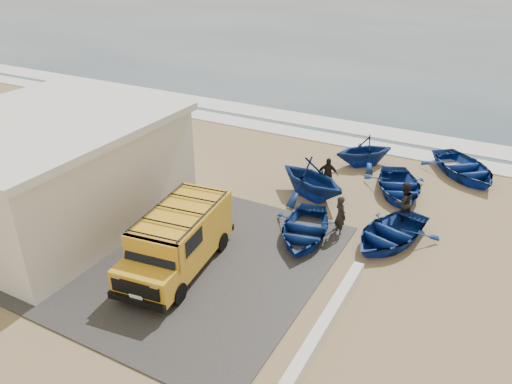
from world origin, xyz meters
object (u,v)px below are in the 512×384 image
at_px(boat_mid_right, 399,186).
at_px(boat_far_right, 464,168).
at_px(boat_mid_left, 312,178).
at_px(boat_far_left, 364,151).
at_px(building, 48,169).
at_px(fisherman_middle, 404,202).
at_px(boat_near_left, 304,229).
at_px(fisherman_front, 340,215).
at_px(van, 178,238).
at_px(fisherman_back, 327,175).
at_px(parapet, 327,322).
at_px(boat_near_right, 390,233).

xyz_separation_m(boat_mid_right, boat_far_right, (2.34, 3.49, 0.03)).
xyz_separation_m(boat_mid_left, boat_far_left, (0.99, 4.58, -0.13)).
distance_m(building, boat_mid_left, 11.08).
height_order(building, boat_mid_right, building).
xyz_separation_m(building, boat_far_left, (9.75, 11.27, -1.35)).
bearing_deg(boat_mid_left, fisherman_middle, -70.02).
height_order(boat_near_left, fisherman_front, fisherman_front).
distance_m(building, fisherman_middle, 14.49).
distance_m(boat_far_right, fisherman_middle, 6.03).
distance_m(boat_mid_left, fisherman_front, 3.22).
distance_m(boat_mid_right, boat_far_left, 3.47).
relative_size(boat_far_left, fisherman_front, 1.88).
xyz_separation_m(boat_near_left, fisherman_middle, (3.02, 3.15, 0.47)).
xyz_separation_m(van, boat_mid_right, (5.43, 9.29, -0.77)).
relative_size(van, boat_mid_left, 1.49).
height_order(boat_near_left, fisherman_back, fisherman_back).
bearing_deg(boat_mid_right, van, -142.55).
distance_m(boat_far_left, fisherman_back, 3.68).
bearing_deg(boat_far_right, boat_mid_right, -163.12).
distance_m(boat_far_left, boat_far_right, 4.88).
bearing_deg(boat_mid_left, van, -173.28).
bearing_deg(fisherman_front, boat_mid_right, -66.55).
bearing_deg(boat_far_right, building, -178.99).
xyz_separation_m(parapet, boat_mid_right, (-0.34, 9.81, 0.14)).
distance_m(boat_far_left, fisherman_middle, 5.69).
xyz_separation_m(van, boat_near_right, (6.13, 5.10, -0.78)).
xyz_separation_m(boat_mid_right, boat_far_left, (-2.42, 2.46, 0.40)).
height_order(parapet, fisherman_front, fisherman_front).
distance_m(boat_near_right, boat_far_right, 7.85).
distance_m(boat_near_left, boat_far_right, 10.08).
bearing_deg(building, boat_mid_right, 35.93).
distance_m(van, boat_far_right, 14.98).
xyz_separation_m(boat_near_left, boat_mid_left, (-1.10, 3.33, 0.55)).
bearing_deg(boat_near_right, boat_near_left, -140.53).
bearing_deg(van, fisherman_back, 66.47).
bearing_deg(boat_far_left, fisherman_front, -34.89).
bearing_deg(fisherman_middle, parapet, 38.48).
distance_m(boat_near_right, boat_far_left, 7.35).
height_order(boat_far_left, boat_far_right, boat_far_left).
distance_m(boat_mid_left, boat_far_right, 8.05).
xyz_separation_m(boat_near_right, fisherman_front, (-1.92, -0.28, 0.41)).
relative_size(boat_near_left, boat_far_right, 0.88).
bearing_deg(boat_far_left, building, -85.57).
distance_m(boat_mid_right, fisherman_back, 3.27).
bearing_deg(boat_far_right, parapet, -137.87).
bearing_deg(boat_near_right, boat_mid_right, 116.27).
relative_size(building, boat_mid_left, 2.62).
bearing_deg(boat_mid_right, fisherman_front, -127.47).
bearing_deg(parapet, boat_near_left, 121.22).
height_order(boat_near_left, boat_mid_left, boat_mid_left).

